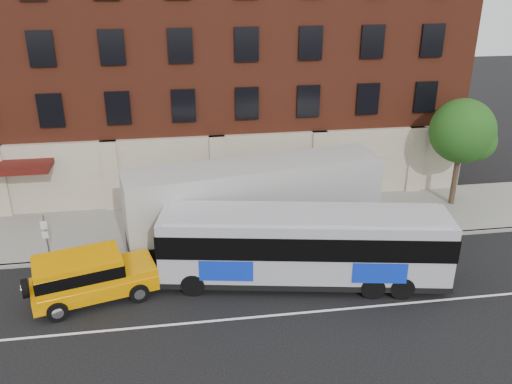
{
  "coord_description": "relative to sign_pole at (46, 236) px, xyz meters",
  "views": [
    {
      "loc": [
        -2.1,
        -17.14,
        13.16
      ],
      "look_at": [
        1.3,
        5.5,
        3.33
      ],
      "focal_mm": 37.59,
      "sensor_mm": 36.0,
      "label": 1
    }
  ],
  "objects": [
    {
      "name": "shipping_container",
      "position": [
        9.95,
        0.7,
        0.64
      ],
      "size": [
        12.93,
        4.74,
        4.23
      ],
      "color": "black",
      "rests_on": "ground"
    },
    {
      "name": "building",
      "position": [
        8.49,
        10.77,
        6.13
      ],
      "size": [
        30.0,
        12.1,
        15.0
      ],
      "color": "maroon",
      "rests_on": "sidewalk"
    },
    {
      "name": "sign_pole",
      "position": [
        0.0,
        0.0,
        0.0
      ],
      "size": [
        0.3,
        0.2,
        2.5
      ],
      "color": "slate",
      "rests_on": "ground"
    },
    {
      "name": "yellow_suv",
      "position": [
        2.28,
        -3.33,
        -0.28
      ],
      "size": [
        5.5,
        3.34,
        2.04
      ],
      "color": "#F99900",
      "rests_on": "ground"
    },
    {
      "name": "street_tree",
      "position": [
        22.04,
        3.34,
        2.96
      ],
      "size": [
        3.6,
        3.6,
        6.2
      ],
      "color": "#3C291E",
      "rests_on": "sidewalk"
    },
    {
      "name": "sidewalk",
      "position": [
        8.5,
        2.85,
        -1.38
      ],
      "size": [
        60.0,
        6.0,
        0.15
      ],
      "primitive_type": "cube",
      "color": "gray",
      "rests_on": "ground"
    },
    {
      "name": "ground",
      "position": [
        8.5,
        -6.15,
        -1.45
      ],
      "size": [
        120.0,
        120.0,
        0.0
      ],
      "primitive_type": "plane",
      "color": "black",
      "rests_on": "ground"
    },
    {
      "name": "lane_line",
      "position": [
        8.5,
        -5.65,
        -1.45
      ],
      "size": [
        60.0,
        0.12,
        0.01
      ],
      "primitive_type": "cube",
      "color": "white",
      "rests_on": "ground"
    },
    {
      "name": "kerb",
      "position": [
        8.5,
        -0.15,
        -1.38
      ],
      "size": [
        60.0,
        0.25,
        0.15
      ],
      "primitive_type": "cube",
      "color": "gray",
      "rests_on": "ground"
    },
    {
      "name": "city_bus",
      "position": [
        11.51,
        -3.36,
        0.43
      ],
      "size": [
        12.74,
        4.81,
        3.42
      ],
      "color": "#B1B1BB",
      "rests_on": "ground"
    }
  ]
}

